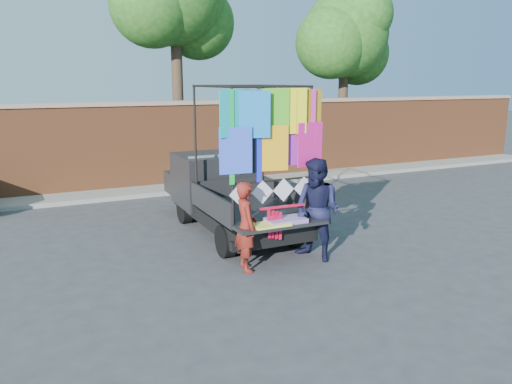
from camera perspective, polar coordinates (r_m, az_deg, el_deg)
name	(u,v)px	position (r m, az deg, el deg)	size (l,w,h in m)	color
ground	(259,258)	(9.32, 0.30, -7.51)	(90.00, 90.00, 0.00)	#38383A
brick_wall	(159,144)	(15.48, -11.02, 5.40)	(30.00, 0.45, 2.61)	#98502C
curb	(167,189)	(15.02, -10.15, 0.32)	(30.00, 1.20, 0.12)	gray
tree_right	(347,38)	(19.66, 10.34, 16.93)	(4.20, 3.30, 6.62)	#38281C
pickup_truck	(223,191)	(11.16, -3.82, 0.09)	(1.98, 4.97, 3.13)	black
woman	(246,227)	(8.51, -1.16, -3.98)	(0.57, 0.37, 1.55)	maroon
man	(317,210)	(9.03, 7.01, -2.06)	(0.91, 0.71, 1.86)	#141533
streamer_bundle	(278,217)	(8.69, 2.54, -2.90)	(0.87, 0.07, 0.60)	red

